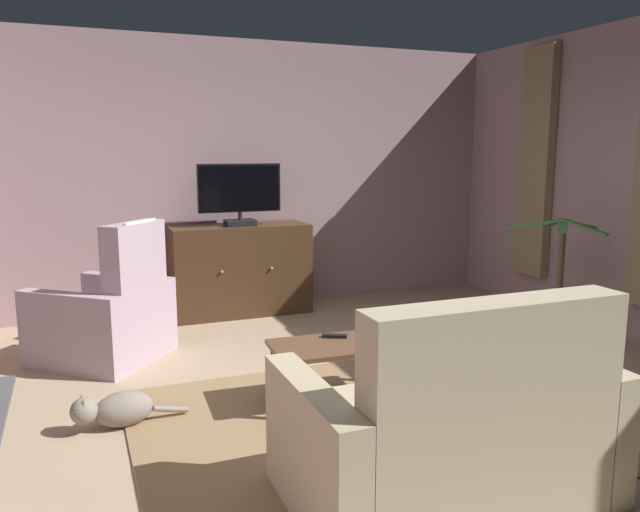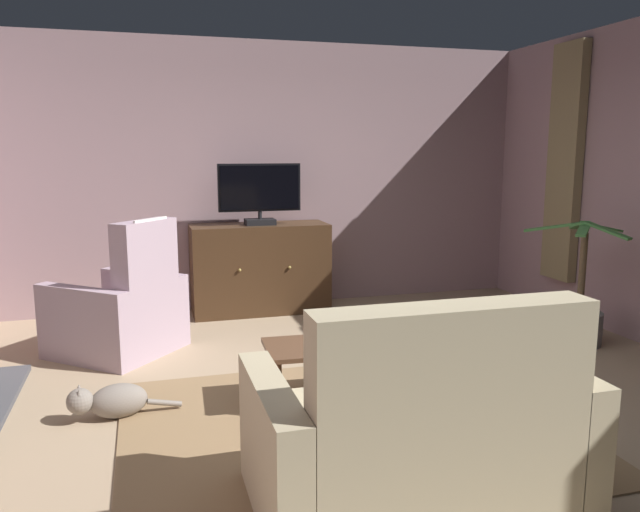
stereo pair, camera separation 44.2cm
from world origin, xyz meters
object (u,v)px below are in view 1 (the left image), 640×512
at_px(potted_plant_leafy_by_curtain, 557,312).
at_px(armchair_angled_to_table, 107,318).
at_px(cat, 117,409).
at_px(tv_cabinet, 240,272).
at_px(television, 240,193).
at_px(tv_remote, 335,336).
at_px(coffee_table, 344,350).
at_px(sofa_floral, 452,434).

bearing_deg(potted_plant_leafy_by_curtain, armchair_angled_to_table, 167.67).
bearing_deg(armchair_angled_to_table, cat, -91.33).
relative_size(tv_cabinet, armchair_angled_to_table, 1.15).
distance_m(television, cat, 2.92).
height_order(tv_cabinet, television, television).
distance_m(tv_remote, armchair_angled_to_table, 1.97).
xyz_separation_m(coffee_table, armchair_angled_to_table, (-1.43, 1.49, -0.02)).
bearing_deg(tv_remote, sofa_floral, -63.81).
bearing_deg(tv_remote, tv_cabinet, 117.69).
distance_m(tv_cabinet, tv_remote, 2.38).
relative_size(tv_remote, cat, 0.24).
distance_m(tv_remote, sofa_floral, 1.43).
distance_m(television, armchair_angled_to_table, 1.90).
xyz_separation_m(tv_remote, sofa_floral, (-0.00, -1.43, -0.08)).
relative_size(tv_cabinet, tv_remote, 8.29).
relative_size(tv_cabinet, television, 1.67).
distance_m(sofa_floral, cat, 2.06).
distance_m(sofa_floral, armchair_angled_to_table, 3.13).
distance_m(television, tv_remote, 2.47).
bearing_deg(armchair_angled_to_table, tv_cabinet, 36.73).
height_order(potted_plant_leafy_by_curtain, cat, potted_plant_leafy_by_curtain).
bearing_deg(cat, television, 58.86).
bearing_deg(television, coffee_table, -88.46).
bearing_deg(coffee_table, armchair_angled_to_table, 133.75).
bearing_deg(armchair_angled_to_table, potted_plant_leafy_by_curtain, -12.33).
distance_m(coffee_table, armchair_angled_to_table, 2.06).
bearing_deg(tv_cabinet, coffee_table, -88.49).
relative_size(potted_plant_leafy_by_curtain, cat, 1.54).
relative_size(armchair_angled_to_table, potted_plant_leafy_by_curtain, 1.13).
relative_size(coffee_table, cat, 1.42).
bearing_deg(potted_plant_leafy_by_curtain, tv_cabinet, 143.21).
relative_size(television, armchair_angled_to_table, 0.69).
xyz_separation_m(sofa_floral, cat, (-1.44, 1.45, -0.23)).
distance_m(tv_cabinet, potted_plant_leafy_by_curtain, 3.11).
bearing_deg(tv_remote, armchair_angled_to_table, 162.48).
bearing_deg(coffee_table, cat, 174.17).
distance_m(television, potted_plant_leafy_by_curtain, 3.24).
distance_m(television, coffee_table, 2.61).
distance_m(sofa_floral, potted_plant_leafy_by_curtain, 3.12).
bearing_deg(cat, armchair_angled_to_table, 88.67).
distance_m(tv_cabinet, armchair_angled_to_table, 1.70).
bearing_deg(sofa_floral, tv_cabinet, 90.74).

